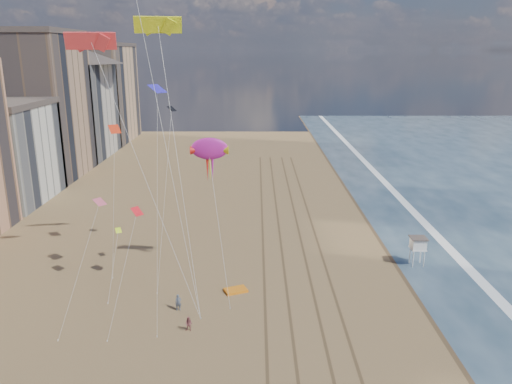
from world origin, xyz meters
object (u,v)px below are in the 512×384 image
at_px(lifeguard_stand, 418,244).
at_px(kite_flyer_b, 189,324).
at_px(show_kite, 209,149).
at_px(grounded_kite, 236,290).
at_px(kite_flyer_a, 178,302).

relative_size(lifeguard_stand, kite_flyer_b, 2.42).
relative_size(show_kite, kite_flyer_b, 11.89).
bearing_deg(grounded_kite, show_kite, 97.83).
bearing_deg(kite_flyer_b, grounded_kite, 75.69).
bearing_deg(kite_flyer_a, grounded_kite, 17.88).
bearing_deg(show_kite, kite_flyer_b, -94.78).
bearing_deg(lifeguard_stand, kite_flyer_b, -149.91).
relative_size(lifeguard_stand, grounded_kite, 1.49).
distance_m(lifeguard_stand, show_kite, 27.28).
bearing_deg(show_kite, lifeguard_stand, 4.41).
relative_size(lifeguard_stand, kite_flyer_a, 2.08).
xyz_separation_m(lifeguard_stand, grounded_kite, (-21.57, -6.92, -2.58)).
xyz_separation_m(grounded_kite, kite_flyer_b, (-3.99, -7.90, 0.59)).
bearing_deg(lifeguard_stand, grounded_kite, -162.22).
xyz_separation_m(grounded_kite, show_kite, (-2.91, 5.03, 14.45)).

